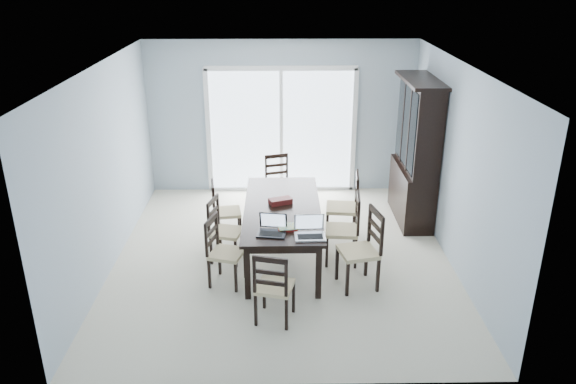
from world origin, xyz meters
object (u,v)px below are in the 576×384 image
(dining_table, at_px, (282,212))
(chair_left_far, at_px, (221,205))
(china_hutch, at_px, (416,153))
(cell_phone, at_px, (275,233))
(chair_end_far, at_px, (278,177))
(chair_right_mid, at_px, (349,221))
(chair_left_mid, at_px, (221,223))
(chair_right_near, at_px, (366,241))
(laptop_silver, at_px, (310,233))
(game_box, at_px, (280,201))
(chair_left_near, at_px, (220,244))
(hot_tub, at_px, (248,149))
(chair_right_far, at_px, (349,199))
(chair_end_near, at_px, (273,281))
(laptop_dark, at_px, (271,230))

(dining_table, xyz_separation_m, chair_left_far, (-0.88, 0.58, -0.14))
(china_hutch, bearing_deg, chair_left_far, -167.07)
(cell_phone, bearing_deg, chair_end_far, 122.11)
(chair_right_mid, relative_size, cell_phone, 9.18)
(dining_table, xyz_separation_m, chair_left_mid, (-0.82, -0.02, -0.14))
(china_hutch, xyz_separation_m, chair_right_near, (-1.01, -1.96, -0.46))
(chair_left_far, bearing_deg, chair_right_mid, 59.82)
(china_hutch, height_order, laptop_silver, china_hutch)
(cell_phone, height_order, game_box, game_box)
(chair_left_near, relative_size, chair_right_mid, 0.92)
(china_hutch, height_order, hot_tub, china_hutch)
(chair_left_near, xyz_separation_m, cell_phone, (0.68, -0.15, 0.22))
(chair_right_far, distance_m, laptop_silver, 1.62)
(china_hutch, relative_size, hot_tub, 1.25)
(dining_table, relative_size, chair_end_far, 2.11)
(chair_right_mid, bearing_deg, hot_tub, 28.16)
(chair_right_mid, distance_m, cell_phone, 1.19)
(game_box, bearing_deg, chair_left_near, -135.44)
(chair_end_near, height_order, cell_phone, chair_end_near)
(chair_left_near, distance_m, chair_right_near, 1.79)
(chair_left_mid, distance_m, chair_right_mid, 1.70)
(chair_end_near, bearing_deg, game_box, 101.11)
(cell_phone, relative_size, hot_tub, 0.07)
(chair_left_near, height_order, laptop_dark, chair_left_near)
(laptop_dark, bearing_deg, chair_end_near, -79.44)
(china_hutch, distance_m, laptop_silver, 2.75)
(chair_left_near, distance_m, cell_phone, 0.73)
(chair_left_far, distance_m, chair_right_near, 2.29)
(chair_end_near, height_order, laptop_dark, chair_end_near)
(chair_left_mid, bearing_deg, chair_end_near, 40.50)
(chair_left_mid, distance_m, laptop_silver, 1.46)
(cell_phone, relative_size, game_box, 0.41)
(hot_tub, bearing_deg, laptop_silver, -77.71)
(chair_right_far, xyz_separation_m, hot_tub, (-1.58, 2.85, -0.17))
(hot_tub, bearing_deg, cell_phone, -82.85)
(dining_table, relative_size, chair_right_mid, 1.99)
(chair_left_far, bearing_deg, laptop_silver, 30.51)
(chair_left_near, relative_size, chair_end_far, 0.98)
(cell_phone, bearing_deg, chair_left_near, -159.73)
(chair_right_near, height_order, chair_end_near, chair_right_near)
(laptop_dark, relative_size, game_box, 1.23)
(hot_tub, bearing_deg, chair_left_mid, -93.21)
(chair_left_mid, bearing_deg, chair_right_near, 84.62)
(cell_phone, bearing_deg, game_box, 118.50)
(chair_left_mid, height_order, chair_right_near, chair_right_near)
(dining_table, relative_size, chair_right_far, 1.92)
(chair_left_mid, relative_size, game_box, 3.40)
(chair_left_mid, xyz_separation_m, laptop_dark, (0.69, -0.78, 0.27))
(chair_left_far, xyz_separation_m, chair_right_mid, (1.76, -0.70, 0.05))
(chair_left_near, xyz_separation_m, chair_left_far, (-0.10, 1.21, -0.00))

